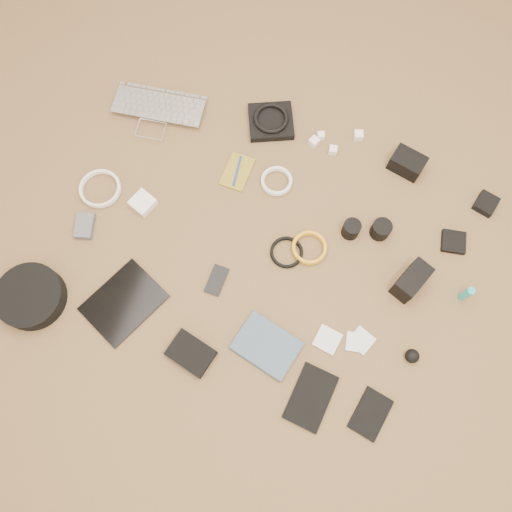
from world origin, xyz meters
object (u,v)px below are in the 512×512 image
(laptop, at_px, (156,117))
(headphone_case, at_px, (31,297))
(phone, at_px, (217,280))
(paperback, at_px, (254,365))
(tablet, at_px, (124,302))
(dslr_camera, at_px, (407,163))

(laptop, xyz_separation_m, headphone_case, (-0.11, -0.77, 0.02))
(phone, xyz_separation_m, paperback, (0.21, -0.22, 0.01))
(tablet, distance_m, paperback, 0.47)
(laptop, xyz_separation_m, paperback, (0.65, -0.73, -0.00))
(dslr_camera, xyz_separation_m, paperback, (-0.28, -0.85, -0.02))
(dslr_camera, bearing_deg, tablet, -120.30)
(phone, height_order, paperback, paperback)
(tablet, relative_size, headphone_case, 1.11)
(laptop, distance_m, headphone_case, 0.78)
(laptop, height_order, paperback, laptop)
(tablet, bearing_deg, phone, 58.00)
(tablet, height_order, headphone_case, headphone_case)
(paperback, bearing_deg, dslr_camera, -4.43)
(paperback, bearing_deg, tablet, 97.93)
(tablet, bearing_deg, headphone_case, -138.77)
(phone, distance_m, headphone_case, 0.61)
(tablet, height_order, paperback, paperback)
(dslr_camera, distance_m, tablet, 1.09)
(paperback, bearing_deg, phone, 57.36)
(paperback, bearing_deg, headphone_case, 106.64)
(headphone_case, bearing_deg, paperback, 2.89)
(laptop, relative_size, dslr_camera, 2.95)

